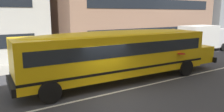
% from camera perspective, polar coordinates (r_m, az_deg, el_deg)
% --- Properties ---
extents(ground_plane, '(400.00, 400.00, 0.00)m').
position_cam_1_polar(ground_plane, '(11.50, -0.80, -9.83)').
color(ground_plane, '#38383D').
extents(sidewalk_far, '(120.00, 3.00, 0.01)m').
position_cam_1_polar(sidewalk_far, '(18.70, -13.96, -1.90)').
color(sidewalk_far, gray).
rests_on(sidewalk_far, ground_plane).
extents(lane_centreline, '(110.00, 0.16, 0.01)m').
position_cam_1_polar(lane_centreline, '(11.50, -0.80, -9.82)').
color(lane_centreline, silver).
rests_on(lane_centreline, ground_plane).
extents(school_bus, '(13.92, 3.59, 3.09)m').
position_cam_1_polar(school_bus, '(13.31, 2.49, 1.27)').
color(school_bus, yellow).
rests_on(school_bus, ground_plane).
extents(box_truck, '(6.10, 2.59, 2.82)m').
position_cam_1_polar(box_truck, '(25.69, 22.65, 4.52)').
color(box_truck, silver).
rests_on(box_truck, ground_plane).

